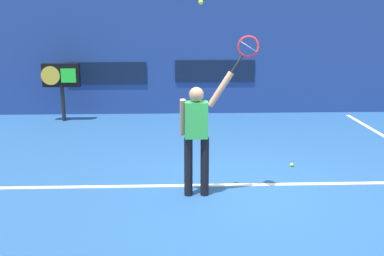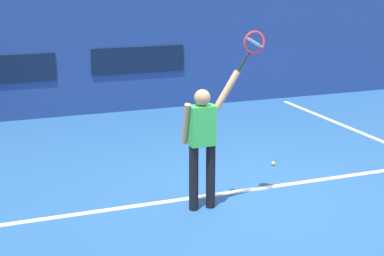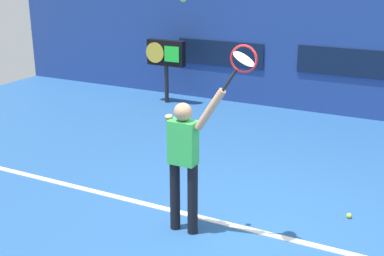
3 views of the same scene
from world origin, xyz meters
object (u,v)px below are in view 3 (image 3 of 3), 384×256
object	(u,v)px
tennis_racket	(242,61)
scoreboard_clock	(166,55)
tennis_player	(184,157)
spare_ball	(349,216)

from	to	relation	value
tennis_racket	scoreboard_clock	bearing A→B (deg)	127.32
tennis_player	tennis_racket	world-z (taller)	tennis_racket
tennis_racket	scoreboard_clock	size ratio (longest dim) A/B	0.40
scoreboard_clock	spare_ball	distance (m)	6.51
tennis_racket	spare_ball	xyz separation A→B (m)	(1.09, 1.30, -2.21)
tennis_player	scoreboard_clock	size ratio (longest dim) A/B	1.28
scoreboard_clock	tennis_player	bearing A→B (deg)	-57.99
spare_ball	tennis_racket	bearing A→B (deg)	-130.14
tennis_racket	spare_ball	bearing A→B (deg)	49.86
tennis_player	scoreboard_clock	bearing A→B (deg)	122.01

